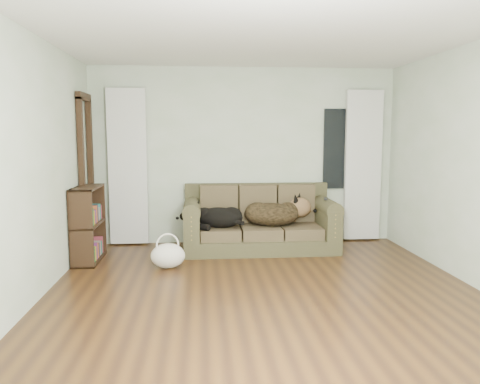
{
  "coord_description": "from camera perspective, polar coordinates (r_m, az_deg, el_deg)",
  "views": [
    {
      "loc": [
        -0.65,
        -4.46,
        1.63
      ],
      "look_at": [
        -0.14,
        1.6,
        0.87
      ],
      "focal_mm": 35.0,
      "sensor_mm": 36.0,
      "label": 1
    }
  ],
  "objects": [
    {
      "name": "door_casing",
      "position": [
        6.72,
        -18.19,
        1.82
      ],
      "size": [
        0.07,
        0.6,
        2.1
      ],
      "primitive_type": "cube",
      "color": "black",
      "rests_on": "ground"
    },
    {
      "name": "curtain_right",
      "position": [
        7.32,
        14.75,
        3.13
      ],
      "size": [
        0.55,
        0.08,
        2.25
      ],
      "primitive_type": "cube",
      "color": "white",
      "rests_on": "ground"
    },
    {
      "name": "sofa",
      "position": [
        6.59,
        2.43,
        -3.19
      ],
      "size": [
        2.11,
        0.91,
        0.86
      ],
      "primitive_type": "cube",
      "color": "black",
      "rests_on": "floor"
    },
    {
      "name": "ceiling",
      "position": [
        4.61,
        3.56,
        19.27
      ],
      "size": [
        5.0,
        5.0,
        0.0
      ],
      "primitive_type": "plane",
      "color": "white",
      "rests_on": "ground"
    },
    {
      "name": "tv_remote",
      "position": [
        6.63,
        10.42,
        -0.8
      ],
      "size": [
        0.1,
        0.19,
        0.02
      ],
      "primitive_type": "cube",
      "rotation": [
        0.0,
        0.0,
        -0.27
      ],
      "color": "black",
      "rests_on": "sofa"
    },
    {
      "name": "wall_left",
      "position": [
        4.75,
        -24.56,
        2.51
      ],
      "size": [
        0.04,
        5.0,
        2.6
      ],
      "primitive_type": "cube",
      "color": "silver",
      "rests_on": "ground"
    },
    {
      "name": "window_pane",
      "position": [
        7.24,
        12.06,
        5.15
      ],
      "size": [
        0.5,
        0.03,
        1.2
      ],
      "primitive_type": "cube",
      "color": "black",
      "rests_on": "wall_back"
    },
    {
      "name": "bookshelf",
      "position": [
        6.3,
        -18.02,
        -3.56
      ],
      "size": [
        0.39,
        0.8,
        0.96
      ],
      "primitive_type": "cube",
      "rotation": [
        0.0,
        0.0,
        -0.14
      ],
      "color": "black",
      "rests_on": "floor"
    },
    {
      "name": "tote_bag",
      "position": [
        5.81,
        -8.79,
        -7.61
      ],
      "size": [
        0.43,
        0.34,
        0.3
      ],
      "primitive_type": "ellipsoid",
      "rotation": [
        0.0,
        0.0,
        -0.04
      ],
      "color": "white",
      "rests_on": "floor"
    },
    {
      "name": "dog_black_lab",
      "position": [
        6.45,
        -2.9,
        -3.15
      ],
      "size": [
        0.76,
        0.63,
        0.28
      ],
      "primitive_type": "ellipsoid",
      "rotation": [
        0.0,
        0.0,
        -0.29
      ],
      "color": "black",
      "rests_on": "sofa"
    },
    {
      "name": "dog_shepherd",
      "position": [
        6.6,
        4.24,
        -2.84
      ],
      "size": [
        0.89,
        0.7,
        0.35
      ],
      "primitive_type": "ellipsoid",
      "rotation": [
        0.0,
        0.0,
        2.96
      ],
      "color": "black",
      "rests_on": "sofa"
    },
    {
      "name": "floor",
      "position": [
        4.79,
        3.31,
        -12.77
      ],
      "size": [
        5.0,
        5.0,
        0.0
      ],
      "primitive_type": "plane",
      "color": "#331E10",
      "rests_on": "ground"
    },
    {
      "name": "wall_back",
      "position": [
        7.0,
        0.49,
        4.42
      ],
      "size": [
        4.5,
        0.04,
        2.6
      ],
      "primitive_type": "cube",
      "color": "silver",
      "rests_on": "ground"
    },
    {
      "name": "curtain_left",
      "position": [
        6.97,
        -13.52,
        2.98
      ],
      "size": [
        0.55,
        0.08,
        2.25
      ],
      "primitive_type": "cube",
      "color": "white",
      "rests_on": "ground"
    }
  ]
}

